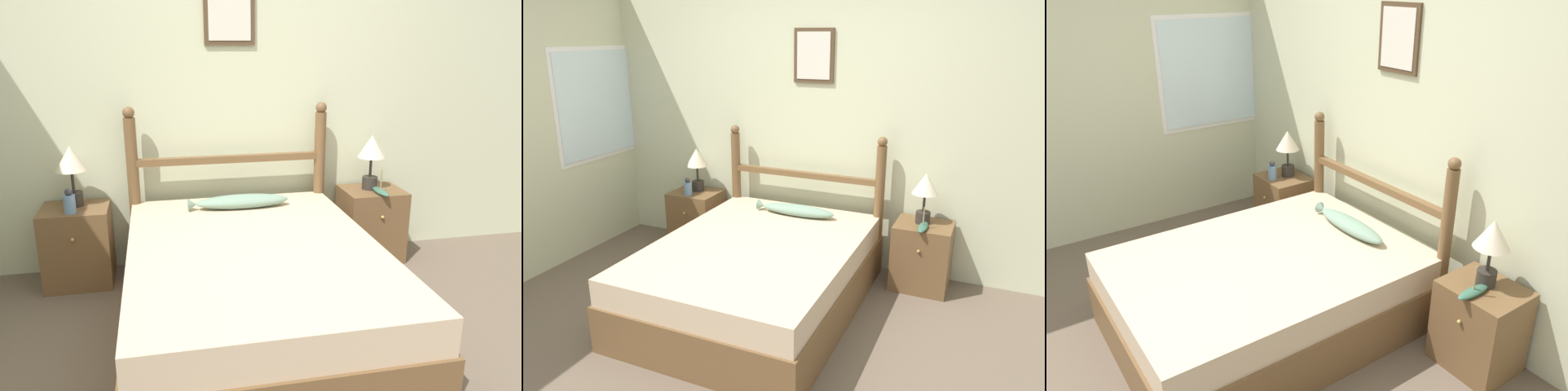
{
  "view_description": "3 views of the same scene",
  "coord_description": "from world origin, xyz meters",
  "views": [
    {
      "loc": [
        -0.64,
        -1.94,
        1.61
      ],
      "look_at": [
        -0.04,
        0.95,
        0.72
      ],
      "focal_mm": 35.0,
      "sensor_mm": 36.0,
      "label": 1
    },
    {
      "loc": [
        1.44,
        -2.4,
        1.98
      ],
      "look_at": [
        -0.07,
        0.99,
        0.8
      ],
      "focal_mm": 35.0,
      "sensor_mm": 36.0,
      "label": 2
    },
    {
      "loc": [
        2.36,
        -0.76,
        2.17
      ],
      "look_at": [
        -0.18,
        1.02,
        0.84
      ],
      "focal_mm": 35.0,
      "sensor_mm": 36.0,
      "label": 3
    }
  ],
  "objects": [
    {
      "name": "nightstand_right",
      "position": [
        0.93,
        1.48,
        0.27
      ],
      "size": [
        0.44,
        0.4,
        0.55
      ],
      "color": "brown",
      "rests_on": "ground_plane"
    },
    {
      "name": "nightstand_left",
      "position": [
        -1.21,
        1.48,
        0.27
      ],
      "size": [
        0.44,
        0.4,
        0.55
      ],
      "color": "brown",
      "rests_on": "ground_plane"
    },
    {
      "name": "ground_plane",
      "position": [
        0.0,
        0.0,
        0.0
      ],
      "size": [
        16.0,
        16.0,
        0.0
      ],
      "primitive_type": "plane",
      "color": "brown"
    },
    {
      "name": "headboard",
      "position": [
        -0.14,
        1.58,
        0.64
      ],
      "size": [
        1.43,
        0.08,
        1.2
      ],
      "color": "brown",
      "rests_on": "ground_plane"
    },
    {
      "name": "wall_left",
      "position": [
        -2.13,
        0.03,
        1.28
      ],
      "size": [
        0.08,
        6.4,
        2.55
      ],
      "color": "beige",
      "rests_on": "ground_plane"
    },
    {
      "name": "model_boat",
      "position": [
        0.94,
        1.36,
        0.57
      ],
      "size": [
        0.07,
        0.24,
        0.18
      ],
      "color": "#386651",
      "rests_on": "nightstand_right"
    },
    {
      "name": "table_lamp_right",
      "position": [
        0.91,
        1.5,
        0.83
      ],
      "size": [
        0.2,
        0.2,
        0.41
      ],
      "color": "#2D2823",
      "rests_on": "nightstand_right"
    },
    {
      "name": "table_lamp_left",
      "position": [
        -1.2,
        1.53,
        0.83
      ],
      "size": [
        0.2,
        0.2,
        0.41
      ],
      "color": "#2D2823",
      "rests_on": "nightstand_left"
    },
    {
      "name": "bed",
      "position": [
        -0.14,
        0.65,
        0.26
      ],
      "size": [
        1.43,
        1.93,
        0.52
      ],
      "color": "brown",
      "rests_on": "ground_plane"
    },
    {
      "name": "wall_back",
      "position": [
        -0.0,
        1.73,
        1.28
      ],
      "size": [
        6.4,
        0.08,
        2.55
      ],
      "color": "beige",
      "rests_on": "ground_plane"
    },
    {
      "name": "bottle",
      "position": [
        -1.21,
        1.37,
        0.62
      ],
      "size": [
        0.07,
        0.07,
        0.17
      ],
      "color": "#668CB2",
      "rests_on": "nightstand_left"
    },
    {
      "name": "fish_pillow",
      "position": [
        -0.1,
        1.32,
        0.57
      ],
      "size": [
        0.69,
        0.16,
        0.09
      ],
      "color": "gray",
      "rests_on": "bed"
    }
  ]
}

